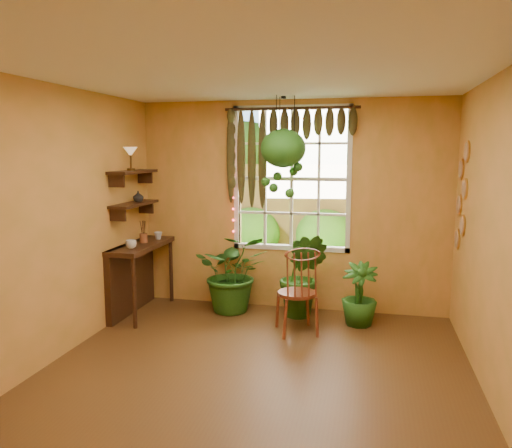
{
  "coord_description": "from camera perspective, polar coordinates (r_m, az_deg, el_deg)",
  "views": [
    {
      "loc": [
        1.0,
        -4.09,
        2.06
      ],
      "look_at": [
        -0.21,
        1.15,
        1.27
      ],
      "focal_mm": 35.0,
      "sensor_mm": 36.0,
      "label": 1
    }
  ],
  "objects": [
    {
      "name": "shelf_upper",
      "position": [
        6.38,
        -13.85,
        5.81
      ],
      "size": [
        0.25,
        0.9,
        0.04
      ],
      "primitive_type": "cube",
      "color": "#321E0D",
      "rests_on": "wall_left"
    },
    {
      "name": "ceiling",
      "position": [
        4.26,
        -0.74,
        17.04
      ],
      "size": [
        4.5,
        4.5,
        0.0
      ],
      "primitive_type": "plane",
      "rotation": [
        3.14,
        0.0,
        0.0
      ],
      "color": "white",
      "rests_on": "wall_back"
    },
    {
      "name": "hanging_basket",
      "position": [
        6.03,
        3.13,
        7.91
      ],
      "size": [
        0.54,
        0.54,
        1.22
      ],
      "color": "black",
      "rests_on": "ceiling"
    },
    {
      "name": "cup_a",
      "position": [
        6.15,
        -14.09,
        -2.25
      ],
      "size": [
        0.16,
        0.16,
        0.1
      ],
      "primitive_type": "imported",
      "rotation": [
        0.0,
        0.0,
        0.25
      ],
      "color": "silver",
      "rests_on": "counter_ledge"
    },
    {
      "name": "string_lights",
      "position": [
        6.53,
        -2.65,
        5.65
      ],
      "size": [
        0.03,
        0.03,
        1.54
      ],
      "primitive_type": null,
      "color": "#FF2633",
      "rests_on": "window"
    },
    {
      "name": "tiffany_lamp",
      "position": [
        6.29,
        -14.16,
        7.85
      ],
      "size": [
        0.17,
        0.17,
        0.29
      ],
      "color": "#543A18",
      "rests_on": "shelf_upper"
    },
    {
      "name": "wall_back",
      "position": [
        6.46,
        4.03,
        2.05
      ],
      "size": [
        4.0,
        0.0,
        4.0
      ],
      "primitive_type": "plane",
      "rotation": [
        1.57,
        0.0,
        0.0
      ],
      "color": "#E1964C",
      "rests_on": "floor"
    },
    {
      "name": "floor",
      "position": [
        4.69,
        -0.68,
        -17.69
      ],
      "size": [
        4.5,
        4.5,
        0.0
      ],
      "primitive_type": "plane",
      "color": "#523417",
      "rests_on": "ground"
    },
    {
      "name": "wall_left",
      "position": [
        5.12,
        -23.01,
        -0.25
      ],
      "size": [
        0.0,
        4.5,
        4.5
      ],
      "primitive_type": "plane",
      "rotation": [
        1.57,
        0.0,
        1.57
      ],
      "color": "#E1964C",
      "rests_on": "floor"
    },
    {
      "name": "counter_ledge",
      "position": [
        6.57,
        -13.74,
        -5.14
      ],
      "size": [
        0.4,
        1.2,
        0.9
      ],
      "color": "#321E0D",
      "rests_on": "floor"
    },
    {
      "name": "wall_right",
      "position": [
        4.27,
        26.38,
        -2.06
      ],
      "size": [
        0.0,
        4.5,
        4.5
      ],
      "primitive_type": "plane",
      "rotation": [
        1.57,
        0.0,
        -1.57
      ],
      "color": "#E1964C",
      "rests_on": "floor"
    },
    {
      "name": "windsor_chair",
      "position": [
        5.73,
        4.78,
        -9.13
      ],
      "size": [
        0.57,
        0.58,
        1.17
      ],
      "rotation": [
        0.0,
        0.0,
        0.41
      ],
      "color": "#652D16",
      "rests_on": "floor"
    },
    {
      "name": "valance_vine",
      "position": [
        6.35,
        3.22,
        10.33
      ],
      "size": [
        1.7,
        0.12,
        1.1
      ],
      "color": "#321E0D",
      "rests_on": "window"
    },
    {
      "name": "potted_plant_mid",
      "position": [
        6.22,
        5.38,
        -5.86
      ],
      "size": [
        0.65,
        0.55,
        1.06
      ],
      "primitive_type": "imported",
      "rotation": [
        0.0,
        0.0,
        -0.14
      ],
      "color": "#134712",
      "rests_on": "floor"
    },
    {
      "name": "cup_b",
      "position": [
        6.71,
        -11.12,
        -1.31
      ],
      "size": [
        0.11,
        0.11,
        0.1
      ],
      "primitive_type": "imported",
      "rotation": [
        0.0,
        0.0,
        -0.03
      ],
      "color": "beige",
      "rests_on": "counter_ledge"
    },
    {
      "name": "wall_plates",
      "position": [
        5.98,
        22.42,
        2.86
      ],
      "size": [
        0.04,
        0.32,
        1.1
      ],
      "primitive_type": null,
      "color": "beige",
      "rests_on": "wall_right"
    },
    {
      "name": "potted_plant_left",
      "position": [
        6.43,
        -2.56,
        -5.54
      ],
      "size": [
        1.07,
        0.98,
        1.03
      ],
      "primitive_type": "imported",
      "rotation": [
        0.0,
        0.0,
        0.21
      ],
      "color": "#134712",
      "rests_on": "floor"
    },
    {
      "name": "shelf_vase",
      "position": [
        6.49,
        -13.31,
        3.09
      ],
      "size": [
        0.18,
        0.18,
        0.14
      ],
      "primitive_type": "imported",
      "rotation": [
        0.0,
        0.0,
        -0.42
      ],
      "color": "#B2AD99",
      "rests_on": "shelf_lower"
    },
    {
      "name": "potted_plant_right",
      "position": [
        6.09,
        11.71,
        -7.86
      ],
      "size": [
        0.44,
        0.44,
        0.75
      ],
      "primitive_type": "imported",
      "rotation": [
        0.0,
        0.0,
        -0.05
      ],
      "color": "#134712",
      "rests_on": "floor"
    },
    {
      "name": "shelf_lower",
      "position": [
        6.41,
        -13.73,
        2.23
      ],
      "size": [
        0.25,
        0.9,
        0.04
      ],
      "primitive_type": "cube",
      "color": "#321E0D",
      "rests_on": "wall_left"
    },
    {
      "name": "window",
      "position": [
        6.46,
        4.11,
        5.17
      ],
      "size": [
        1.52,
        0.1,
        1.86
      ],
      "color": "silver",
      "rests_on": "wall_back"
    },
    {
      "name": "brush_jar",
      "position": [
        6.48,
        -12.75,
        -0.87
      ],
      "size": [
        0.1,
        0.1,
        0.36
      ],
      "color": "brown",
      "rests_on": "counter_ledge"
    },
    {
      "name": "backyard",
      "position": [
        11.02,
        9.05,
        4.23
      ],
      "size": [
        14.0,
        10.0,
        12.0
      ],
      "color": "#22601B",
      "rests_on": "ground"
    }
  ]
}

